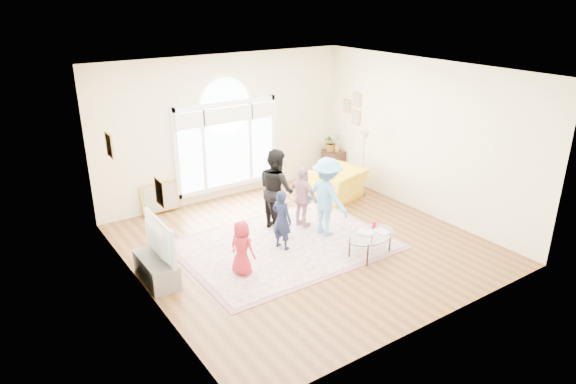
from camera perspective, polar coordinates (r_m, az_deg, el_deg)
ground at (r=9.68m, az=1.79°, el=-5.81°), size 6.00×6.00×0.00m
room_shell at (r=11.38m, az=-6.50°, el=6.77°), size 6.00×6.00×6.00m
area_rug at (r=9.63m, az=-0.25°, el=-5.89°), size 3.60×2.60×0.02m
rug_border at (r=9.63m, az=-0.25°, el=-5.91°), size 3.80×2.80×0.01m
tv_console at (r=8.71m, az=-14.41°, el=-8.32°), size 0.45×1.00×0.42m
television at (r=8.46m, az=-14.70°, el=-5.13°), size 0.18×1.15×0.66m
coffee_table at (r=9.23m, az=9.15°, el=-4.74°), size 1.20×0.90×0.54m
armchair at (r=11.65m, az=5.68°, el=0.87°), size 1.28×1.18×0.70m
side_cabinet at (r=13.01m, az=5.06°, el=3.13°), size 0.40×0.50×0.70m
floor_lamp at (r=11.65m, az=8.48°, el=5.56°), size 0.29×0.29×1.51m
plant_pedestal at (r=12.97m, az=4.77°, el=3.07°), size 0.20×0.20×0.70m
potted_plant at (r=12.80m, az=4.85°, el=5.52°), size 0.46×0.42×0.45m
leaning_picture at (r=11.32m, az=-13.91°, el=-2.25°), size 0.80×0.14×0.62m
child_red at (r=8.51m, az=-5.14°, el=-6.20°), size 0.46×0.55×0.95m
child_navy at (r=9.26m, az=-0.69°, el=-3.10°), size 0.39×0.48×1.13m
child_black at (r=10.00m, az=-1.32°, el=0.33°), size 0.66×0.82×1.62m
child_pink at (r=10.09m, az=1.65°, el=-0.60°), size 0.44×0.77×1.24m
child_blue at (r=9.77m, az=4.34°, el=-0.51°), size 0.69×1.06×1.53m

